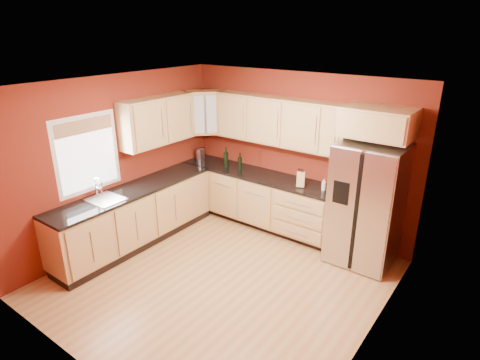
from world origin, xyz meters
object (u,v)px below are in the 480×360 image
(refrigerator, at_px, (366,204))
(canister_left, at_px, (199,154))
(wine_bottle_a, at_px, (240,162))
(soap_dispenser, at_px, (324,185))
(knife_block, at_px, (301,179))

(refrigerator, distance_m, canister_left, 3.20)
(canister_left, bearing_deg, refrigerator, -1.02)
(wine_bottle_a, distance_m, soap_dispenser, 1.55)
(knife_block, bearing_deg, refrigerator, -20.36)
(refrigerator, height_order, soap_dispenser, refrigerator)
(refrigerator, distance_m, wine_bottle_a, 2.24)
(soap_dispenser, bearing_deg, knife_block, -169.76)
(soap_dispenser, bearing_deg, canister_left, 179.89)
(canister_left, relative_size, soap_dispenser, 1.15)
(canister_left, bearing_deg, knife_block, -1.82)
(refrigerator, relative_size, wine_bottle_a, 5.75)
(refrigerator, bearing_deg, canister_left, 178.98)
(refrigerator, xyz_separation_m, wine_bottle_a, (-2.23, 0.03, 0.18))
(canister_left, bearing_deg, soap_dispenser, -0.11)
(knife_block, relative_size, soap_dispenser, 1.33)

